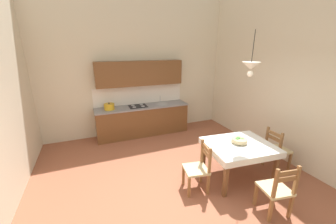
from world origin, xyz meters
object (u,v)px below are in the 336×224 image
object	(u,v)px
dining_table	(239,150)
dining_chair_camera_side	(277,190)
dining_chair_window_side	(277,150)
fruit_bowl	(239,140)
pendant_lamp	(251,67)
kitchen_cabinetry	(142,107)
dining_chair_tv_side	(198,168)

from	to	relation	value
dining_table	dining_chair_camera_side	bearing A→B (deg)	-94.95
dining_table	dining_chair_window_side	bearing A→B (deg)	-2.40
fruit_bowl	pendant_lamp	world-z (taller)	pendant_lamp
kitchen_cabinetry	fruit_bowl	bearing A→B (deg)	-66.92
dining_chair_window_side	dining_chair_tv_side	size ratio (longest dim) A/B	1.00
dining_chair_camera_side	dining_chair_tv_side	xyz separation A→B (m)	(-0.85, 0.97, 0.00)
dining_chair_camera_side	fruit_bowl	xyz separation A→B (m)	(0.10, 1.04, 0.37)
dining_chair_camera_side	pendant_lamp	bearing A→B (deg)	79.90
dining_chair_camera_side	dining_chair_tv_side	size ratio (longest dim) A/B	1.00
dining_table	dining_chair_tv_side	size ratio (longest dim) A/B	1.46
dining_table	dining_chair_camera_side	distance (m)	1.02
dining_chair_tv_side	pendant_lamp	size ratio (longest dim) A/B	1.16
fruit_bowl	pendant_lamp	bearing A→B (deg)	9.76
dining_chair_window_side	dining_chair_tv_side	bearing A→B (deg)	179.44
dining_table	dining_chair_window_side	size ratio (longest dim) A/B	1.46
dining_table	dining_chair_window_side	world-z (taller)	dining_chair_window_side
dining_chair_window_side	dining_chair_tv_side	world-z (taller)	same
dining_table	dining_chair_tv_side	bearing A→B (deg)	-178.57
dining_table	kitchen_cabinetry	bearing A→B (deg)	112.49
kitchen_cabinetry	dining_table	bearing A→B (deg)	-67.51
dining_chair_window_side	fruit_bowl	size ratio (longest dim) A/B	3.10
dining_chair_camera_side	dining_chair_window_side	size ratio (longest dim) A/B	1.00
dining_chair_tv_side	dining_table	bearing A→B (deg)	1.43
dining_chair_camera_side	dining_chair_window_side	world-z (taller)	same
kitchen_cabinetry	dining_chair_tv_side	size ratio (longest dim) A/B	2.96
dining_chair_camera_side	dining_chair_tv_side	bearing A→B (deg)	131.08
kitchen_cabinetry	dining_chair_tv_side	world-z (taller)	kitchen_cabinetry
kitchen_cabinetry	dining_chair_tv_side	xyz separation A→B (m)	(0.27, -2.92, -0.41)
kitchen_cabinetry	dining_table	xyz separation A→B (m)	(1.20, -2.90, -0.23)
kitchen_cabinetry	pendant_lamp	distance (m)	3.42
dining_chair_camera_side	fruit_bowl	world-z (taller)	dining_chair_camera_side
dining_chair_window_side	pendant_lamp	bearing A→B (deg)	173.92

